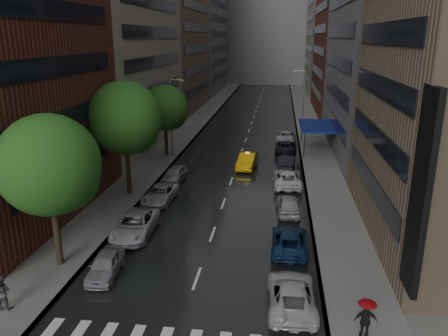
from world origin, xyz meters
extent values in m
plane|color=gray|center=(0.00, 0.00, 0.00)|extent=(220.00, 220.00, 0.00)
cube|color=black|center=(0.00, 50.00, 0.01)|extent=(14.00, 140.00, 0.01)
cube|color=gray|center=(-9.00, 50.00, 0.07)|extent=(4.00, 140.00, 0.15)
cube|color=gray|center=(9.00, 50.00, 0.07)|extent=(4.00, 140.00, 0.15)
cube|color=silver|center=(-6.10, -2.00, 0.01)|extent=(0.55, 2.80, 0.01)
cube|color=maroon|center=(-15.00, 12.00, 13.00)|extent=(8.00, 20.00, 26.00)
cube|color=gray|center=(-15.00, 36.00, 17.00)|extent=(8.00, 28.00, 34.00)
cube|color=#937A5B|center=(-15.00, 64.00, 11.00)|extent=(8.00, 28.00, 22.00)
cube|color=slate|center=(-15.00, 94.00, 19.00)|extent=(8.00, 32.00, 38.00)
cube|color=slate|center=(15.00, 36.00, 12.00)|extent=(8.00, 28.00, 24.00)
cube|color=maroon|center=(15.00, 64.00, 18.00)|extent=(8.00, 28.00, 36.00)
cube|color=gray|center=(15.00, 94.00, 14.00)|extent=(8.00, 32.00, 28.00)
cube|color=black|center=(11.10, 2.00, 6.50)|extent=(0.30, 2.20, 10.00)
cube|color=slate|center=(0.00, 118.00, 16.00)|extent=(40.00, 14.00, 32.00)
cylinder|color=#382619|center=(-8.60, 4.38, 2.59)|extent=(0.40, 0.40, 5.19)
sphere|color=#1E5116|center=(-8.60, 4.38, 6.48)|extent=(5.93, 5.93, 5.93)
cylinder|color=#382619|center=(-8.60, 17.18, 2.76)|extent=(0.40, 0.40, 5.52)
sphere|color=#1E5116|center=(-8.60, 17.18, 6.90)|extent=(6.31, 6.31, 6.31)
cylinder|color=#382619|center=(-8.60, 30.34, 2.29)|extent=(0.40, 0.40, 4.58)
sphere|color=#1E5116|center=(-8.60, 30.34, 5.72)|extent=(5.23, 5.23, 5.23)
imported|color=#DC9F0B|center=(1.20, 26.65, 0.80)|extent=(2.13, 5.00, 1.60)
imported|color=gray|center=(-5.40, 3.66, 0.68)|extent=(1.96, 4.09, 1.35)
imported|color=#AFAEB4|center=(-5.40, 9.19, 0.76)|extent=(2.62, 5.51, 1.52)
imported|color=#AEACB2|center=(-5.40, 15.77, 0.68)|extent=(2.57, 5.02, 1.36)
imported|color=gray|center=(-5.40, 21.06, 0.76)|extent=(2.14, 4.60, 1.52)
imported|color=silver|center=(5.40, 1.90, 0.73)|extent=(2.60, 5.31, 1.45)
imported|color=#10284D|center=(5.40, 8.22, 0.69)|extent=(2.35, 5.00, 1.38)
imported|color=#9FA0A4|center=(5.40, 14.64, 0.75)|extent=(2.01, 4.48, 1.49)
imported|color=silver|center=(5.40, 21.32, 0.76)|extent=(2.68, 5.53, 1.52)
imported|color=black|center=(5.40, 26.88, 0.75)|extent=(1.98, 4.65, 1.49)
imported|color=black|center=(5.40, 33.85, 0.72)|extent=(2.75, 5.35, 1.44)
imported|color=#AAABB0|center=(5.40, 39.76, 0.73)|extent=(2.76, 5.41, 1.46)
imported|color=#505055|center=(-9.24, -0.36, 1.09)|extent=(0.98, 0.79, 1.88)
imported|color=black|center=(-9.24, -0.36, 1.80)|extent=(0.96, 0.98, 0.88)
imported|color=black|center=(8.71, -0.35, 1.05)|extent=(1.06, 0.46, 1.80)
imported|color=#B10D14|center=(8.71, -0.35, 1.80)|extent=(0.82, 0.82, 0.72)
cylinder|color=gray|center=(-7.80, 30.00, 4.65)|extent=(0.18, 0.18, 9.00)
cube|color=gray|center=(-6.40, 30.00, 8.85)|extent=(0.50, 0.22, 0.16)
cylinder|color=gray|center=(7.80, 45.00, 4.65)|extent=(0.18, 0.18, 9.00)
cube|color=gray|center=(6.40, 45.00, 8.85)|extent=(0.50, 0.22, 0.16)
cube|color=navy|center=(9.00, 35.00, 3.15)|extent=(4.00, 8.00, 0.25)
cylinder|color=black|center=(7.40, 31.20, 1.65)|extent=(0.12, 0.12, 3.00)
cylinder|color=black|center=(7.40, 38.80, 1.65)|extent=(0.12, 0.12, 3.00)
camera|label=1|loc=(4.43, -18.15, 13.54)|focal=35.00mm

